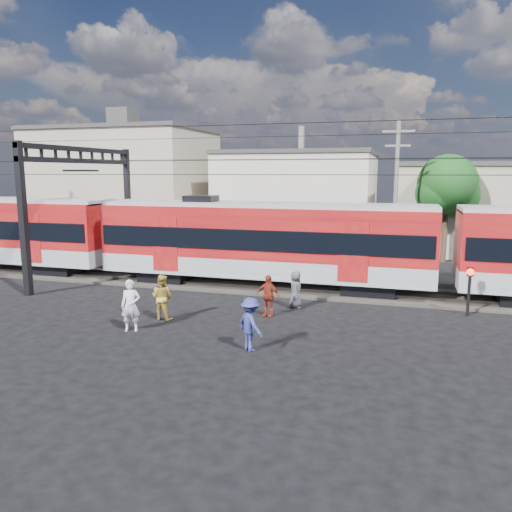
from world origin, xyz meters
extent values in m
plane|color=black|center=(0.00, 0.00, 0.00)|extent=(120.00, 120.00, 0.00)
cube|color=#2D2823|center=(0.00, 8.00, 0.06)|extent=(70.00, 3.40, 0.12)
cube|color=#59544C|center=(0.00, 7.25, 0.18)|extent=(70.00, 0.12, 0.12)
cube|color=#59544C|center=(0.00, 8.75, 0.18)|extent=(70.00, 0.12, 0.12)
cube|color=black|center=(-11.69, 8.00, 0.35)|extent=(2.40, 2.20, 0.70)
cube|color=black|center=(-5.13, 8.00, 0.35)|extent=(2.40, 2.20, 0.70)
cube|color=black|center=(5.11, 8.00, 0.35)|extent=(2.40, 2.20, 0.70)
cube|color=gray|center=(-0.01, 8.00, 1.15)|extent=(16.00, 3.00, 0.90)
cube|color=maroon|center=(-0.01, 8.00, 2.80)|extent=(16.00, 3.00, 2.40)
cube|color=black|center=(-0.01, 8.00, 2.55)|extent=(15.68, 3.08, 0.95)
cube|color=gray|center=(-0.01, 8.00, 4.05)|extent=(16.00, 2.60, 0.25)
cube|color=black|center=(-10.00, 3.50, 3.50)|extent=(0.30, 0.30, 7.00)
cube|color=black|center=(-10.00, 12.50, 3.50)|extent=(0.30, 0.30, 7.00)
cube|color=black|center=(-10.00, 8.00, 6.80)|extent=(0.25, 9.30, 0.25)
cube|color=black|center=(-10.00, 8.00, 6.20)|extent=(0.25, 9.30, 0.25)
cylinder|color=black|center=(0.00, 7.30, 5.50)|extent=(70.00, 0.03, 0.03)
cylinder|color=black|center=(0.00, 8.70, 5.50)|extent=(70.00, 0.03, 0.03)
cylinder|color=black|center=(0.00, 7.30, 6.20)|extent=(70.00, 0.03, 0.03)
cylinder|color=black|center=(0.00, 8.70, 6.20)|extent=(70.00, 0.03, 0.03)
cylinder|color=black|center=(0.00, 4.50, 7.50)|extent=(70.00, 0.03, 0.03)
cylinder|color=black|center=(0.00, 11.50, 7.50)|extent=(70.00, 0.03, 0.03)
cube|color=tan|center=(-17.00, 24.00, 4.50)|extent=(14.00, 10.00, 9.00)
cube|color=#3F3D3A|center=(-17.00, 24.00, 9.15)|extent=(14.28, 10.20, 0.30)
cube|color=beige|center=(-2.00, 27.00, 3.50)|extent=(12.00, 12.00, 7.00)
cube|color=#3F3D3A|center=(-2.00, 27.00, 7.15)|extent=(12.24, 12.24, 0.30)
cylinder|color=slate|center=(6.00, 15.00, 4.25)|extent=(0.24, 0.24, 8.50)
cube|color=slate|center=(6.00, 15.00, 7.90)|extent=(1.80, 0.12, 0.12)
cube|color=slate|center=(6.00, 15.00, 7.10)|extent=(1.40, 0.12, 0.12)
cylinder|color=#382619|center=(9.00, 18.00, 1.96)|extent=(0.36, 0.36, 3.92)
sphere|color=#134415|center=(9.00, 18.00, 4.90)|extent=(3.64, 3.64, 3.64)
sphere|color=#134415|center=(9.60, 18.30, 4.20)|extent=(2.80, 2.80, 2.80)
imported|color=silver|center=(-2.70, 0.17, 0.93)|extent=(0.79, 0.65, 1.86)
imported|color=gold|center=(-2.29, 1.77, 0.88)|extent=(0.91, 0.74, 1.76)
imported|color=navy|center=(1.98, -0.52, 0.86)|extent=(1.27, 1.20, 1.73)
imported|color=maroon|center=(1.52, 3.31, 0.83)|extent=(1.03, 0.56, 1.66)
imported|color=#49494E|center=(2.30, 4.87, 0.78)|extent=(0.65, 0.85, 1.56)
cylinder|color=black|center=(9.09, 5.57, 0.92)|extent=(0.12, 0.12, 1.83)
sphere|color=#FF140C|center=(9.09, 5.57, 1.78)|extent=(0.28, 0.28, 0.28)
cube|color=black|center=(9.09, 5.57, 1.78)|extent=(0.25, 0.06, 0.36)
camera|label=1|loc=(6.46, -15.07, 5.63)|focal=35.00mm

